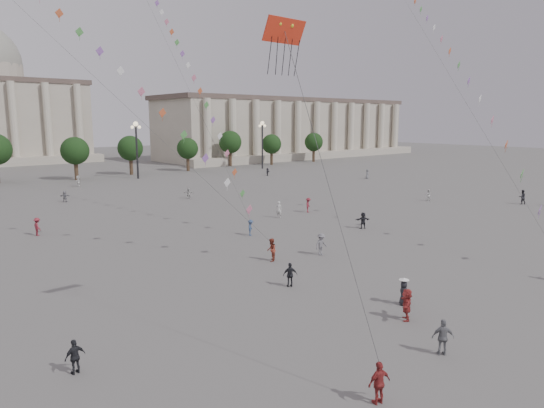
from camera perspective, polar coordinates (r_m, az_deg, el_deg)
ground at (r=30.54m, az=15.24°, el=-11.50°), size 360.00×360.00×0.00m
hall_east at (r=147.68m, az=2.22°, el=8.89°), size 84.00×26.22×17.20m
tree_row at (r=97.13m, az=-25.71°, el=5.63°), size 137.12×5.12×8.00m
lamp_post_mid_east at (r=94.37m, az=-15.67°, el=7.33°), size 2.00×0.90×10.65m
lamp_post_far_east at (r=110.09m, az=-1.15°, el=8.00°), size 2.00×0.90×10.65m
person_crowd_3 at (r=50.21m, az=10.66°, el=-1.91°), size 1.61×1.14×1.68m
person_crowd_4 at (r=86.52m, az=-21.84°, el=2.52°), size 1.21×1.80×1.86m
person_crowd_6 at (r=39.91m, az=5.81°, el=-4.74°), size 1.19×0.70×1.83m
person_crowd_7 at (r=69.07m, az=-9.78°, el=1.27°), size 1.51×1.07×1.57m
person_crowd_8 at (r=58.11m, az=4.29°, el=-0.13°), size 1.30×1.22×1.76m
person_crowd_9 at (r=96.21m, az=-0.52°, el=3.80°), size 1.47×1.10×1.54m
person_crowd_12 at (r=70.97m, az=-23.19°, el=0.82°), size 1.40×1.22×1.52m
person_crowd_13 at (r=54.77m, az=0.81°, el=-0.65°), size 0.74×0.83×1.90m
person_crowd_15 at (r=71.66m, az=27.35°, el=0.74°), size 1.16×1.10×1.88m
person_crowd_17 at (r=51.51m, az=-25.89°, el=-2.41°), size 0.76×1.19×1.74m
person_crowd_19 at (r=69.60m, az=17.88°, el=0.99°), size 0.95×0.95×1.56m
person_crowd_20 at (r=92.99m, az=11.14°, el=3.49°), size 1.03×0.84×1.81m
tourist_0 at (r=20.49m, az=12.50°, el=-19.84°), size 1.09×0.63×1.74m
tourist_1 at (r=32.46m, az=2.15°, el=-8.32°), size 1.03×0.82×1.63m
tourist_2 at (r=28.30m, az=15.56°, el=-11.30°), size 1.64×1.46×1.81m
tourist_3 at (r=24.92m, az=19.48°, el=-14.57°), size 1.04×1.03×1.76m
tourist_4 at (r=23.70m, az=-22.16°, el=-16.30°), size 0.97×0.52×1.57m
kite_flyer_0 at (r=38.08m, az=-0.07°, el=-5.42°), size 1.11×1.11×1.82m
kite_flyer_1 at (r=46.44m, az=-2.53°, el=-2.79°), size 1.11×1.11×1.54m
hat_person at (r=30.44m, az=15.23°, el=-9.95°), size 0.86×0.80×1.69m
dragon_kite at (r=22.44m, az=1.51°, el=17.76°), size 2.22×3.35×14.55m
kite_train_mid at (r=69.37m, az=-13.84°, el=22.24°), size 6.29×46.10×65.26m
kite_train_east at (r=70.64m, az=17.45°, el=20.00°), size 41.39×48.75×77.54m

